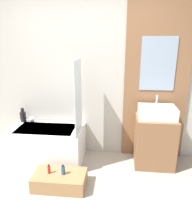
{
  "coord_description": "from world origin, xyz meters",
  "views": [
    {
      "loc": [
        0.46,
        -1.82,
        1.83
      ],
      "look_at": [
        0.19,
        0.71,
        0.99
      ],
      "focal_mm": 35.0,
      "sensor_mm": 36.0,
      "label": 1
    }
  ],
  "objects": [
    {
      "name": "glass_shower_screen",
      "position": [
        -0.11,
        1.1,
        1.07
      ],
      "size": [
        0.01,
        0.49,
        1.05
      ],
      "primitive_type": "cube",
      "color": "silver",
      "rests_on": "bathtub"
    },
    {
      "name": "vase_tall_dark",
      "position": [
        -1.11,
        1.43,
        0.64
      ],
      "size": [
        0.1,
        0.1,
        0.23
      ],
      "color": "black",
      "rests_on": "bathtub"
    },
    {
      "name": "wooden_step_bench",
      "position": [
        -0.27,
        0.54,
        0.1
      ],
      "size": [
        0.67,
        0.39,
        0.19
      ],
      "primitive_type": "cube",
      "color": "#997047",
      "rests_on": "ground_plane"
    },
    {
      "name": "bottle_soap_secondary",
      "position": [
        -0.22,
        0.54,
        0.25
      ],
      "size": [
        0.05,
        0.05,
        0.13
      ],
      "color": "#2D567A",
      "rests_on": "wooden_step_bench"
    },
    {
      "name": "ground_plane",
      "position": [
        0.0,
        0.0,
        0.0
      ],
      "size": [
        12.0,
        12.0,
        0.0
      ],
      "primitive_type": "plane",
      "color": "#A39989"
    },
    {
      "name": "wall_wood_accent",
      "position": [
        1.01,
        1.53,
        1.31
      ],
      "size": [
        0.96,
        0.04,
        2.6
      ],
      "color": "brown",
      "rests_on": "ground_plane"
    },
    {
      "name": "vanity_cabinet",
      "position": [
        1.01,
        1.25,
        0.38
      ],
      "size": [
        0.58,
        0.52,
        0.76
      ],
      "primitive_type": "cube",
      "color": "brown",
      "rests_on": "ground_plane"
    },
    {
      "name": "bathtub",
      "position": [
        -0.64,
        1.18,
        0.27
      ],
      "size": [
        1.13,
        0.7,
        0.54
      ],
      "color": "white",
      "rests_on": "ground_plane"
    },
    {
      "name": "wall_tiled_back",
      "position": [
        0.0,
        1.58,
        1.3
      ],
      "size": [
        4.2,
        0.06,
        2.6
      ],
      "primitive_type": "cube",
      "color": "#B7B2A8",
      "rests_on": "ground_plane"
    },
    {
      "name": "bottle_soap_primary",
      "position": [
        -0.41,
        0.54,
        0.25
      ],
      "size": [
        0.04,
        0.04,
        0.13
      ],
      "color": "red",
      "rests_on": "wooden_step_bench"
    },
    {
      "name": "vase_round_light",
      "position": [
        -0.96,
        1.43,
        0.59
      ],
      "size": [
        0.1,
        0.1,
        0.1
      ],
      "primitive_type": "sphere",
      "color": "white",
      "rests_on": "bathtub"
    },
    {
      "name": "sink",
      "position": [
        1.01,
        1.25,
        0.84
      ],
      "size": [
        0.53,
        0.39,
        0.31
      ],
      "color": "white",
      "rests_on": "vanity_cabinet"
    }
  ]
}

